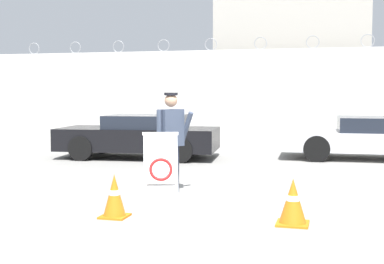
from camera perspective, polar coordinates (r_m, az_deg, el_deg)
name	(u,v)px	position (r m, az deg, el deg)	size (l,w,h in m)	color
ground_plane	(222,204)	(8.78, 3.20, -7.66)	(90.00, 90.00, 0.00)	gray
perimeter_wall	(286,95)	(19.64, 9.96, 3.88)	(36.00, 0.30, 3.80)	silver
building_block	(294,59)	(23.77, 10.88, 7.66)	(6.02, 5.46, 6.45)	#B2ADA3
barricade_sign	(161,168)	(8.81, -3.38, -3.81)	(0.80, 0.98, 1.16)	white
security_guard	(171,137)	(9.52, -2.23, -0.54)	(0.61, 0.58, 1.81)	#232838
traffic_cone_near	(293,202)	(7.51, 10.71, -7.34)	(0.44, 0.44, 0.64)	orange
traffic_cone_mid	(114,196)	(7.88, -8.27, -6.78)	(0.38, 0.38, 0.63)	orange
parked_car_front_coupe	(140,136)	(14.74, -5.57, -0.40)	(4.46, 2.26, 1.18)	black
parked_car_rear_sedan	(375,137)	(15.15, 18.94, -0.55)	(4.82, 2.07, 1.14)	black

